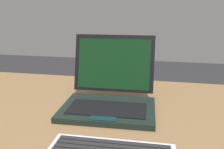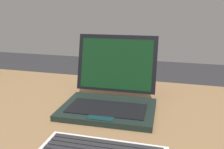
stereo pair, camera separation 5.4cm
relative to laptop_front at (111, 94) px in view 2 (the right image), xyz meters
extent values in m
cube|color=brown|center=(-0.08, -0.03, -0.06)|extent=(1.76, 0.74, 0.02)
cube|color=black|center=(0.00, -0.04, -0.04)|extent=(0.32, 0.23, 0.02)
cube|color=black|center=(0.00, -0.06, -0.03)|extent=(0.26, 0.13, 0.00)
cube|color=black|center=(0.00, -0.12, -0.03)|extent=(0.08, 0.04, 0.00)
cube|color=black|center=(0.00, 0.09, 0.09)|extent=(0.30, 0.07, 0.20)
cube|color=black|center=(0.00, 0.09, 0.09)|extent=(0.27, 0.06, 0.18)
cube|color=#4CF259|center=(0.00, 0.09, 0.08)|extent=(0.25, 0.01, 0.01)
cube|color=black|center=(0.06, -0.27, -0.03)|extent=(0.27, 0.02, 0.00)
cube|color=black|center=(0.06, -0.25, -0.03)|extent=(0.27, 0.02, 0.00)
camera|label=1|loc=(0.15, -0.75, 0.29)|focal=37.99mm
camera|label=2|loc=(0.20, -0.74, 0.29)|focal=37.99mm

